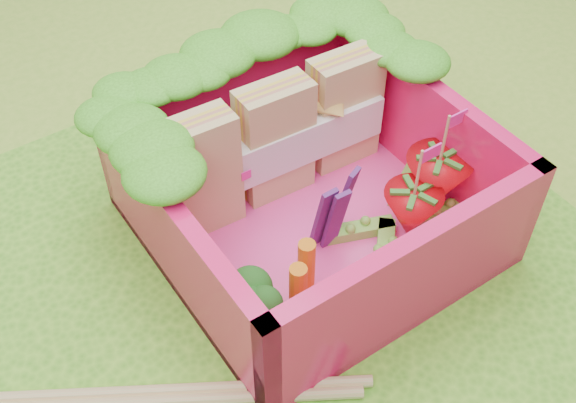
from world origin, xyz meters
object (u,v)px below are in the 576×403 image
at_px(broccoli, 252,306).
at_px(strawberry_left, 411,214).
at_px(strawberry_right, 435,183).
at_px(bento_box, 310,186).
at_px(sandwich_stack, 276,141).
at_px(chopsticks, 52,401).

xyz_separation_m(broccoli, strawberry_left, (0.81, 0.04, -0.04)).
bearing_deg(strawberry_right, bento_box, 155.55).
xyz_separation_m(sandwich_stack, chopsticks, (-1.26, -0.42, -0.30)).
bearing_deg(chopsticks, strawberry_right, -2.27).
distance_m(strawberry_left, chopsticks, 1.57).
relative_size(sandwich_stack, chopsticks, 0.52).
relative_size(broccoli, chopsticks, 0.16).
bearing_deg(strawberry_left, bento_box, 136.39).
distance_m(sandwich_stack, strawberry_right, 0.71).
bearing_deg(broccoli, strawberry_right, 6.28).
bearing_deg(broccoli, sandwich_stack, 49.87).
bearing_deg(strawberry_right, broccoli, -173.72).
relative_size(bento_box, chopsticks, 0.64).
relative_size(bento_box, strawberry_left, 2.66).
distance_m(broccoli, strawberry_right, 1.01).
height_order(sandwich_stack, strawberry_left, sandwich_stack).
height_order(broccoli, strawberry_left, strawberry_left).
bearing_deg(broccoli, chopsticks, 166.55).
xyz_separation_m(strawberry_left, strawberry_right, (0.19, 0.07, 0.02)).
height_order(bento_box, broccoli, bento_box).
distance_m(sandwich_stack, strawberry_left, 0.65).
bearing_deg(strawberry_left, broccoli, -176.83).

